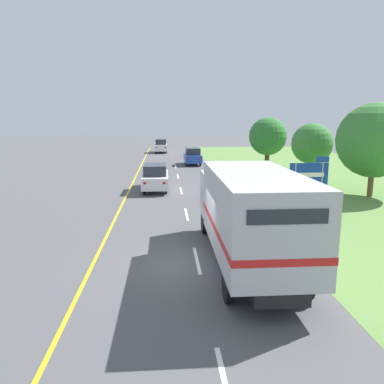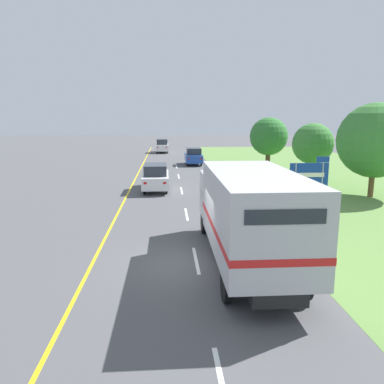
{
  "view_description": "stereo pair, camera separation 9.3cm",
  "coord_description": "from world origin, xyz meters",
  "views": [
    {
      "loc": [
        -1.1,
        -12.46,
        5.08
      ],
      "look_at": [
        0.3,
        6.97,
        1.2
      ],
      "focal_mm": 35.0,
      "sensor_mm": 36.0,
      "label": 1
    },
    {
      "loc": [
        -1.01,
        -12.46,
        5.08
      ],
      "look_at": [
        0.3,
        6.97,
        1.2
      ],
      "focal_mm": 35.0,
      "sensor_mm": 36.0,
      "label": 2
    }
  ],
  "objects": [
    {
      "name": "roadside_tree_near",
      "position": [
        12.24,
        10.64,
        3.65
      ],
      "size": [
        4.76,
        4.76,
        6.04
      ],
      "color": "brown",
      "rests_on": "ground"
    },
    {
      "name": "centre_dash_near",
      "position": [
        0.0,
        0.34,
        0.0
      ],
      "size": [
        0.12,
        2.6,
        0.01
      ],
      "primitive_type": "cube",
      "color": "white",
      "rests_on": "ground"
    },
    {
      "name": "centre_dash_mid_b",
      "position": [
        0.0,
        13.54,
        0.0
      ],
      "size": [
        0.12,
        2.6,
        0.01
      ],
      "primitive_type": "cube",
      "color": "white",
      "rests_on": "ground"
    },
    {
      "name": "roadside_tree_mid",
      "position": [
        10.46,
        16.38,
        3.05
      ],
      "size": [
        3.21,
        3.21,
        4.68
      ],
      "color": "#4C3823",
      "rests_on": "ground"
    },
    {
      "name": "lead_car_white_ahead",
      "position": [
        -1.68,
        43.29,
        1.0
      ],
      "size": [
        1.8,
        4.57,
        1.99
      ],
      "color": "black",
      "rests_on": "ground"
    },
    {
      "name": "lead_car_white",
      "position": [
        -1.82,
        13.9,
        0.95
      ],
      "size": [
        1.8,
        4.55,
        1.86
      ],
      "color": "black",
      "rests_on": "ground"
    },
    {
      "name": "centre_dash_farthest",
      "position": [
        0.0,
        26.74,
        0.0
      ],
      "size": [
        0.12,
        2.6,
        0.01
      ],
      "primitive_type": "cube",
      "color": "white",
      "rests_on": "ground"
    },
    {
      "name": "edge_line_yellow",
      "position": [
        -3.7,
        17.94,
        0.0
      ],
      "size": [
        0.12,
        70.8,
        0.01
      ],
      "primitive_type": "cube",
      "color": "yellow",
      "rests_on": "ground"
    },
    {
      "name": "highway_sign",
      "position": [
        6.67,
        7.01,
        1.97
      ],
      "size": [
        2.13,
        0.09,
        3.04
      ],
      "color": "#9E9EA3",
      "rests_on": "ground"
    },
    {
      "name": "horse_trailer_truck",
      "position": [
        1.72,
        -0.25,
        1.92
      ],
      "size": [
        2.6,
        8.57,
        3.4
      ],
      "color": "black",
      "rests_on": "ground"
    },
    {
      "name": "grass_shoulder",
      "position": [
        13.7,
        17.94,
        0.0
      ],
      "size": [
        20.0,
        70.8,
        0.01
      ],
      "primitive_type": "cube",
      "color": "#608942",
      "rests_on": "ground"
    },
    {
      "name": "centre_dash_far",
      "position": [
        0.0,
        20.14,
        0.0
      ],
      "size": [
        0.12,
        2.6,
        0.01
      ],
      "primitive_type": "cube",
      "color": "white",
      "rests_on": "ground"
    },
    {
      "name": "lead_car_blue_ahead",
      "position": [
        1.9,
        28.36,
        0.94
      ],
      "size": [
        1.8,
        3.96,
        1.85
      ],
      "color": "black",
      "rests_on": "ground"
    },
    {
      "name": "roadside_tree_far",
      "position": [
        8.36,
        21.66,
        3.37
      ],
      "size": [
        3.46,
        3.46,
        5.13
      ],
      "color": "#4C3823",
      "rests_on": "ground"
    },
    {
      "name": "ground_plane",
      "position": [
        0.0,
        0.0,
        0.0
      ],
      "size": [
        200.0,
        200.0,
        0.0
      ],
      "primitive_type": "plane",
      "color": "#515154"
    },
    {
      "name": "centre_dash_mid_a",
      "position": [
        0.0,
        6.94,
        0.0
      ],
      "size": [
        0.12,
        2.6,
        0.01
      ],
      "primitive_type": "cube",
      "color": "white",
      "rests_on": "ground"
    }
  ]
}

